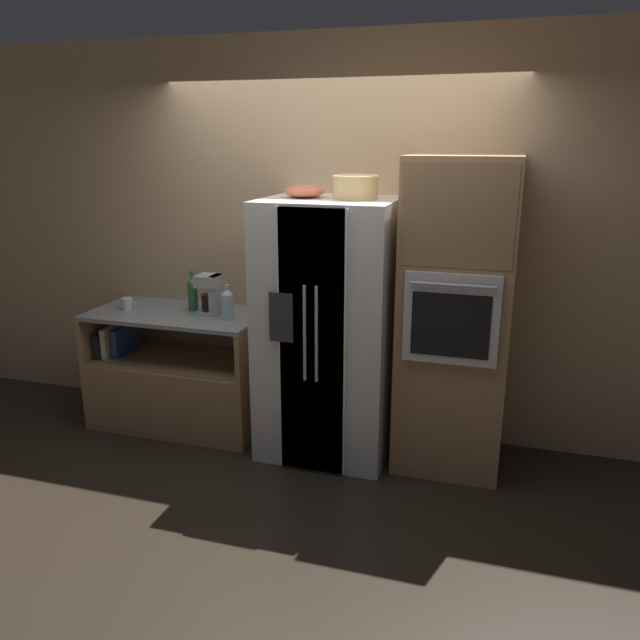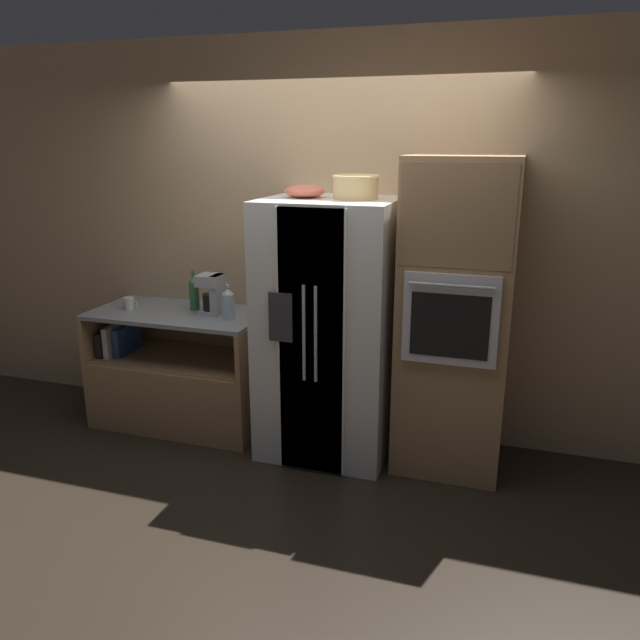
# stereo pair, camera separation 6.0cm
# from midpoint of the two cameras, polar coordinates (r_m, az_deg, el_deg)

# --- Properties ---
(ground_plane) EXTENTS (20.00, 20.00, 0.00)m
(ground_plane) POSITION_cam_midpoint_polar(r_m,az_deg,el_deg) (4.55, -0.55, -11.37)
(ground_plane) COLOR black
(wall_back) EXTENTS (12.00, 0.06, 2.80)m
(wall_back) POSITION_cam_midpoint_polar(r_m,az_deg,el_deg) (4.50, 1.08, 7.20)
(wall_back) COLOR tan
(wall_back) RESTS_ON ground_plane
(counter_left) EXTENTS (1.28, 0.67, 0.88)m
(counter_left) POSITION_cam_midpoint_polar(r_m,az_deg,el_deg) (4.89, -13.01, -5.68)
(counter_left) COLOR #A87F56
(counter_left) RESTS_ON ground_plane
(refrigerator) EXTENTS (0.87, 0.80, 1.74)m
(refrigerator) POSITION_cam_midpoint_polar(r_m,az_deg,el_deg) (4.21, 0.40, -0.85)
(refrigerator) COLOR white
(refrigerator) RESTS_ON ground_plane
(wall_oven) EXTENTS (0.68, 0.72, 2.02)m
(wall_oven) POSITION_cam_midpoint_polar(r_m,az_deg,el_deg) (4.08, 11.86, 0.29)
(wall_oven) COLOR #A87F56
(wall_oven) RESTS_ON ground_plane
(wicker_basket) EXTENTS (0.30, 0.30, 0.15)m
(wicker_basket) POSITION_cam_midpoint_polar(r_m,az_deg,el_deg) (4.01, 2.82, 12.13)
(wicker_basket) COLOR tan
(wicker_basket) RESTS_ON refrigerator
(fruit_bowl) EXTENTS (0.27, 0.27, 0.08)m
(fruit_bowl) POSITION_cam_midpoint_polar(r_m,az_deg,el_deg) (4.12, -1.88, 11.69)
(fruit_bowl) COLOR #DB664C
(fruit_bowl) RESTS_ON refrigerator
(bottle_tall) EXTENTS (0.07, 0.07, 0.30)m
(bottle_tall) POSITION_cam_midpoint_polar(r_m,az_deg,el_deg) (4.70, -11.93, 2.42)
(bottle_tall) COLOR #33723F
(bottle_tall) RESTS_ON counter_left
(bottle_short) EXTENTS (0.08, 0.08, 0.25)m
(bottle_short) POSITION_cam_midpoint_polar(r_m,az_deg,el_deg) (4.43, -8.85, 1.51)
(bottle_short) COLOR silver
(bottle_short) RESTS_ON counter_left
(mug) EXTENTS (0.11, 0.08, 0.09)m
(mug) POSITION_cam_midpoint_polar(r_m,az_deg,el_deg) (4.86, -17.56, 1.40)
(mug) COLOR silver
(mug) RESTS_ON counter_left
(coffee_maker) EXTENTS (0.17, 0.18, 0.29)m
(coffee_maker) POSITION_cam_midpoint_polar(r_m,az_deg,el_deg) (4.57, -10.23, 2.44)
(coffee_maker) COLOR #B2B2B7
(coffee_maker) RESTS_ON counter_left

